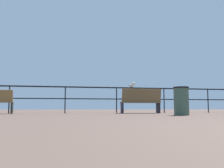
{
  "coord_description": "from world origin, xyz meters",
  "views": [
    {
      "loc": [
        -3.15,
        -0.88,
        0.21
      ],
      "look_at": [
        -1.34,
        8.39,
        1.15
      ],
      "focal_mm": 38.67,
      "sensor_mm": 36.0,
      "label": 1
    }
  ],
  "objects": [
    {
      "name": "pier_railing",
      "position": [
        -0.0,
        8.89,
        0.79
      ],
      "size": [
        18.9,
        0.05,
        1.07
      ],
      "color": "black",
      "rests_on": "ground_plane"
    },
    {
      "name": "bench_near_left",
      "position": [
        -0.22,
        8.2,
        0.52
      ],
      "size": [
        1.57,
        0.61,
        0.95
      ],
      "color": "brown",
      "rests_on": "ground_plane"
    },
    {
      "name": "seagull_on_rail",
      "position": [
        -0.39,
        8.87,
        1.17
      ],
      "size": [
        0.25,
        0.44,
        0.21
      ],
      "color": "silver",
      "rests_on": "pier_railing"
    },
    {
      "name": "trash_bin",
      "position": [
        0.12,
        5.52,
        0.41
      ],
      "size": [
        0.44,
        0.44,
        0.81
      ],
      "color": "#395040",
      "rests_on": "ground_plane"
    }
  ]
}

